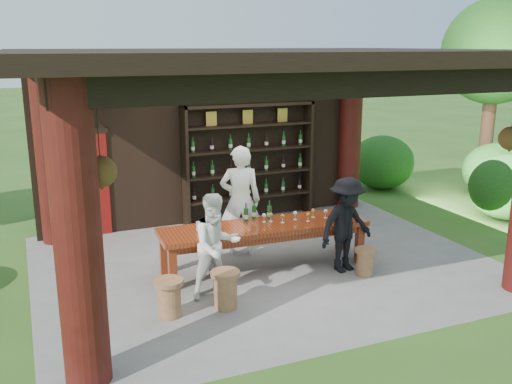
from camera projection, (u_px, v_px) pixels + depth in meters
name	position (u px, v px, depth m)	size (l,w,h in m)	color
ground	(265.00, 264.00, 9.59)	(90.00, 90.00, 0.00)	#2D5119
pavilion	(255.00, 134.00, 9.43)	(7.50, 6.00, 3.60)	slate
wine_shelf	(249.00, 162.00, 11.73)	(2.77, 0.42, 2.44)	black
tasting_table	(264.00, 231.00, 9.25)	(3.45, 1.02, 0.75)	#63240E
stool_near_left	(225.00, 288.00, 7.92)	(0.41, 0.41, 0.54)	brown
stool_near_right	(365.00, 261.00, 9.06)	(0.34, 0.34, 0.44)	brown
stool_far_left	(169.00, 297.00, 7.67)	(0.40, 0.40, 0.53)	brown
host	(240.00, 201.00, 9.83)	(0.70, 0.46, 1.92)	white
guest_woman	(216.00, 246.00, 8.18)	(0.75, 0.58, 1.54)	white
guest_man	(346.00, 225.00, 9.11)	(1.00, 0.58, 1.55)	black
table_bottles	(257.00, 211.00, 9.44)	(0.49, 0.19, 0.31)	#194C1E
table_glasses	(294.00, 216.00, 9.42)	(1.12, 0.30, 0.15)	silver
napkin_basket	(206.00, 226.00, 8.89)	(0.26, 0.18, 0.14)	#BF6672
shrubs	(342.00, 210.00, 10.76)	(14.72, 7.48, 1.36)	#194C14
trees	(400.00, 55.00, 11.22)	(21.63, 9.93, 4.80)	#3F2819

